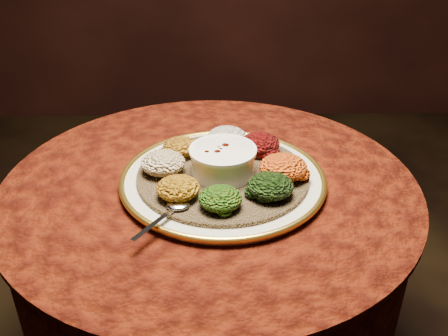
{
  "coord_description": "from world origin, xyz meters",
  "views": [
    {
      "loc": [
        0.01,
        -0.98,
        1.34
      ],
      "look_at": [
        0.03,
        0.01,
        0.76
      ],
      "focal_mm": 40.0,
      "sensor_mm": 36.0,
      "label": 1
    }
  ],
  "objects": [
    {
      "name": "portion_timatim",
      "position": [
        -0.1,
        -0.01,
        0.79
      ],
      "size": [
        0.1,
        0.1,
        0.05
      ],
      "primitive_type": "ellipsoid",
      "color": "maroon",
      "rests_on": "injera"
    },
    {
      "name": "table",
      "position": [
        0.0,
        0.0,
        0.55
      ],
      "size": [
        0.96,
        0.96,
        0.73
      ],
      "color": "black",
      "rests_on": "ground"
    },
    {
      "name": "portion_tikil",
      "position": [
        0.16,
        -0.03,
        0.79
      ],
      "size": [
        0.11,
        0.1,
        0.05
      ],
      "primitive_type": "ellipsoid",
      "color": "#B5690F",
      "rests_on": "injera"
    },
    {
      "name": "stew_bowl",
      "position": [
        0.03,
        -0.01,
        0.8
      ],
      "size": [
        0.15,
        0.15,
        0.06
      ],
      "color": "white",
      "rests_on": "injera"
    },
    {
      "name": "portion_kitfo",
      "position": [
        0.12,
        0.09,
        0.79
      ],
      "size": [
        0.1,
        0.09,
        0.05
      ],
      "primitive_type": "ellipsoid",
      "color": "black",
      "rests_on": "injera"
    },
    {
      "name": "platter",
      "position": [
        0.03,
        -0.01,
        0.75
      ],
      "size": [
        0.56,
        0.56,
        0.02
      ],
      "rotation": [
        0.0,
        0.0,
        -0.29
      ],
      "color": "beige",
      "rests_on": "table"
    },
    {
      "name": "portion_kik",
      "position": [
        -0.06,
        -0.11,
        0.78
      ],
      "size": [
        0.09,
        0.09,
        0.04
      ],
      "primitive_type": "ellipsoid",
      "color": "#B07A0F",
      "rests_on": "injera"
    },
    {
      "name": "portion_ayib",
      "position": [
        0.04,
        0.12,
        0.79
      ],
      "size": [
        0.1,
        0.09,
        0.05
      ],
      "primitive_type": "ellipsoid",
      "color": "beige",
      "rests_on": "injera"
    },
    {
      "name": "portion_mixveg",
      "position": [
        0.02,
        -0.15,
        0.78
      ],
      "size": [
        0.09,
        0.08,
        0.04
      ],
      "primitive_type": "ellipsoid",
      "color": "#9D3C0A",
      "rests_on": "injera"
    },
    {
      "name": "portion_shiro",
      "position": [
        -0.07,
        0.08,
        0.78
      ],
      "size": [
        0.09,
        0.08,
        0.04
      ],
      "primitive_type": "ellipsoid",
      "color": "#A17413",
      "rests_on": "injera"
    },
    {
      "name": "portion_gomen",
      "position": [
        0.13,
        -0.11,
        0.79
      ],
      "size": [
        0.1,
        0.09,
        0.05
      ],
      "primitive_type": "ellipsoid",
      "color": "black",
      "rests_on": "injera"
    },
    {
      "name": "spoon",
      "position": [
        -0.07,
        -0.16,
        0.77
      ],
      "size": [
        0.11,
        0.13,
        0.01
      ],
      "rotation": [
        0.0,
        0.0,
        -2.18
      ],
      "color": "silver",
      "rests_on": "injera"
    },
    {
      "name": "injera",
      "position": [
        0.03,
        -0.01,
        0.76
      ],
      "size": [
        0.48,
        0.48,
        0.01
      ],
      "primitive_type": "cylinder",
      "rotation": [
        0.0,
        0.0,
        -0.28
      ],
      "color": "olive",
      "rests_on": "platter"
    }
  ]
}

